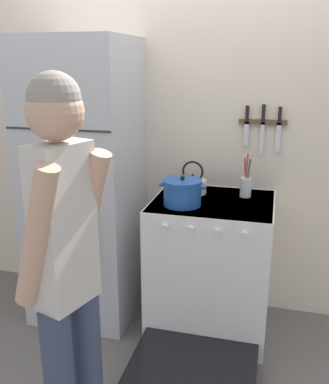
% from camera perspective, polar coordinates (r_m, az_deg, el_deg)
% --- Properties ---
extents(ground_plane, '(14.00, 14.00, 0.00)m').
position_cam_1_polar(ground_plane, '(3.43, 1.71, -13.48)').
color(ground_plane, '#5B5654').
extents(wall_back, '(10.00, 0.06, 2.55)m').
position_cam_1_polar(wall_back, '(3.02, 2.06, 8.14)').
color(wall_back, beige).
rests_on(wall_back, ground_plane).
extents(refrigerator, '(0.68, 0.68, 1.89)m').
position_cam_1_polar(refrigerator, '(2.95, -10.55, 1.08)').
color(refrigerator, '#B7BABF').
rests_on(refrigerator, ground_plane).
extents(stove_range, '(0.76, 1.38, 0.90)m').
position_cam_1_polar(stove_range, '(2.85, 6.07, -10.06)').
color(stove_range, white).
rests_on(stove_range, ground_plane).
extents(dutch_oven_pot, '(0.28, 0.24, 0.19)m').
position_cam_1_polar(dutch_oven_pot, '(2.59, 2.40, -0.04)').
color(dutch_oven_pot, '#1E4C9E').
rests_on(dutch_oven_pot, stove_range).
extents(tea_kettle, '(0.23, 0.19, 0.22)m').
position_cam_1_polar(tea_kettle, '(2.84, 3.80, 1.07)').
color(tea_kettle, silver).
rests_on(tea_kettle, stove_range).
extents(utensil_jar, '(0.07, 0.07, 0.28)m').
position_cam_1_polar(utensil_jar, '(2.80, 10.80, 0.94)').
color(utensil_jar, silver).
rests_on(utensil_jar, stove_range).
extents(person, '(0.34, 0.40, 1.71)m').
position_cam_1_polar(person, '(1.71, -12.90, -10.04)').
color(person, '#38425B').
rests_on(person, ground_plane).
extents(wall_knife_strip, '(0.31, 0.03, 0.33)m').
position_cam_1_polar(wall_knife_strip, '(2.89, 13.00, 9.11)').
color(wall_knife_strip, brown).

